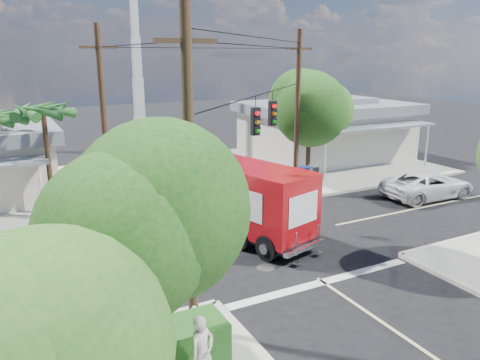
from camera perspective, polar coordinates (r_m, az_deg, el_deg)
ground at (r=20.19m, az=2.64°, el=-7.35°), size 120.00×120.00×0.00m
sidewalk_ne at (r=34.63m, az=9.25°, el=2.11°), size 14.12×14.12×0.14m
road_markings at (r=19.04m, az=4.88°, el=-8.81°), size 32.00×32.00×0.01m
building_ne at (r=36.04m, az=10.45°, el=6.20°), size 11.80×10.20×4.50m
radio_tower at (r=37.52m, az=-12.34°, el=11.55°), size 0.80×0.80×17.00m
tree_sw_front at (r=9.53m, az=-10.97°, el=-5.80°), size 3.88×3.78×6.03m
tree_sw_back at (r=7.16m, az=-24.97°, el=-18.35°), size 3.56×3.42×5.41m
tree_ne_front at (r=28.44m, az=8.61°, el=8.96°), size 4.21×4.14×6.66m
tree_ne_back at (r=31.80m, az=10.06°, el=8.47°), size 3.77×3.66×5.82m
palm_nw_front at (r=23.86m, az=-22.87°, el=7.50°), size 3.01×3.08×5.59m
utility_poles at (r=19.62m, az=-3.59°, el=6.17°), size 12.00×10.68×9.00m
picket_fence at (r=12.74m, az=-16.48°, el=-18.96°), size 5.94×0.06×1.00m
vending_boxes at (r=28.30m, az=7.78°, el=0.57°), size 1.90×0.50×1.10m
delivery_truck at (r=20.15m, az=0.21°, el=-2.42°), size 4.16×7.78×3.24m
parked_car at (r=27.83m, az=21.91°, el=-0.54°), size 5.44×2.68×1.49m
pedestrian at (r=11.49m, az=-4.63°, el=-20.23°), size 0.78×0.65×1.82m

